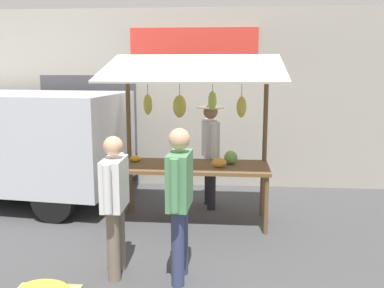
% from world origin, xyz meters
% --- Properties ---
extents(ground_plane, '(40.00, 40.00, 0.00)m').
position_xyz_m(ground_plane, '(0.00, 0.00, 0.00)').
color(ground_plane, '#424244').
extents(street_backdrop, '(9.00, 0.30, 3.40)m').
position_xyz_m(street_backdrop, '(0.05, -2.20, 1.70)').
color(street_backdrop, '#9E998E').
rests_on(street_backdrop, ground).
extents(market_stall, '(2.50, 1.46, 2.50)m').
position_xyz_m(market_stall, '(-0.01, -0.03, 1.53)').
color(market_stall, brown).
rests_on(market_stall, ground).
extents(vendor_with_sunhat, '(0.44, 0.71, 1.71)m').
position_xyz_m(vendor_with_sunhat, '(-0.21, -0.75, 1.02)').
color(vendor_with_sunhat, '#232328').
rests_on(vendor_with_sunhat, ground).
extents(shopper_with_shopping_bag, '(0.24, 0.71, 1.68)m').
position_xyz_m(shopper_with_shopping_bag, '(0.00, 1.79, 0.98)').
color(shopper_with_shopping_bag, navy).
rests_on(shopper_with_shopping_bag, ground).
extents(shopper_with_ponytail, '(0.23, 0.68, 1.58)m').
position_xyz_m(shopper_with_ponytail, '(0.72, 1.74, 0.91)').
color(shopper_with_ponytail, '#726656').
rests_on(shopper_with_ponytail, ground).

